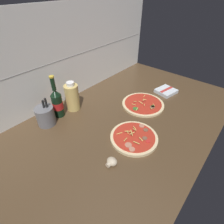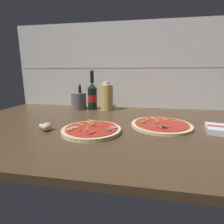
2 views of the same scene
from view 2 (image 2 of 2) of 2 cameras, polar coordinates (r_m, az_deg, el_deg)
counter_slab at (r=83.37cm, az=1.29°, el=-5.04°), size 160.00×90.00×2.50cm
tile_backsplash at (r=124.68cm, az=4.62°, el=14.17°), size 160.00×1.13×60.00cm
pizza_near at (r=73.31cm, az=-6.72°, el=-5.84°), size 24.59×24.59×4.72cm
pizza_far at (r=83.41cm, az=15.76°, el=-4.08°), size 27.33×27.33×4.33cm
beer_bottle at (r=118.14cm, az=-6.42°, el=5.31°), size 6.17×6.17×25.90cm
oil_bottle at (r=114.72cm, az=-1.71°, el=4.88°), size 8.32×8.32×18.70cm
mushroom_left at (r=79.55cm, az=-20.69°, el=-4.50°), size 5.20×4.95×3.47cm
utensil_crock at (r=120.61cm, az=-10.79°, el=3.59°), size 10.10×10.10×16.78cm
dish_towel at (r=85.66cm, az=32.68°, el=-4.89°), size 15.27×14.36×2.56cm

